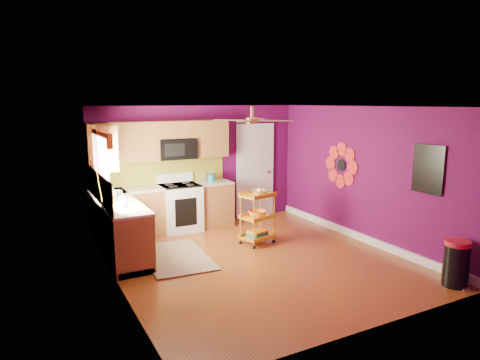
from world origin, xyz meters
TOP-DOWN VIEW (x-y plane):
  - ground at (0.00, 0.00)m, footprint 5.00×5.00m
  - room_envelope at (0.03, 0.00)m, footprint 4.54×5.04m
  - lower_cabinets at (-1.35, 1.82)m, footprint 2.81×2.31m
  - electric_range at (-0.55, 2.17)m, footprint 0.76×0.66m
  - upper_cabinetry at (-1.24, 2.17)m, footprint 2.80×2.30m
  - left_window at (-2.22, 1.05)m, footprint 0.08×1.35m
  - panel_door at (1.35, 2.47)m, footprint 0.95×0.11m
  - right_wall_art at (2.23, -0.34)m, footprint 0.04×2.74m
  - ceiling_fan at (0.00, 0.20)m, footprint 1.01×1.01m
  - shag_rug at (-1.16, 0.71)m, footprint 1.12×1.70m
  - rolling_cart at (0.42, 0.72)m, footprint 0.66×0.55m
  - trash_can at (1.98, -2.18)m, footprint 0.41×0.42m
  - teal_kettle at (0.12, 2.16)m, footprint 0.18×0.18m
  - toaster at (0.10, 2.18)m, footprint 0.22×0.15m
  - soap_bottle_a at (-1.91, 1.13)m, footprint 0.08×0.08m
  - soap_bottle_b at (-1.96, 1.65)m, footprint 0.13×0.13m
  - counter_dish at (-1.88, 1.86)m, footprint 0.26×0.26m
  - counter_cup at (-1.97, 0.83)m, footprint 0.13×0.13m

SIDE VIEW (x-z plane):
  - ground at x=0.00m, z-range 0.00..0.00m
  - shag_rug at x=-1.16m, z-range 0.00..0.02m
  - trash_can at x=1.98m, z-range 0.00..0.66m
  - lower_cabinets at x=-1.35m, z-range -0.04..0.90m
  - electric_range at x=-0.55m, z-range -0.08..1.05m
  - rolling_cart at x=0.42m, z-range 0.01..1.05m
  - counter_dish at x=-1.88m, z-range 0.94..1.00m
  - counter_cup at x=-1.97m, z-range 0.94..1.04m
  - teal_kettle at x=0.12m, z-range 0.92..1.13m
  - soap_bottle_a at x=-1.91m, z-range 0.94..1.11m
  - panel_door at x=1.35m, z-range -0.05..2.10m
  - soap_bottle_b at x=-1.96m, z-range 0.94..1.11m
  - toaster at x=0.10m, z-range 0.94..1.12m
  - right_wall_art at x=2.23m, z-range 0.92..1.96m
  - room_envelope at x=0.03m, z-range 0.37..2.89m
  - left_window at x=-2.22m, z-range 1.20..2.28m
  - upper_cabinetry at x=-1.24m, z-range 1.17..2.43m
  - ceiling_fan at x=0.00m, z-range 2.16..2.42m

